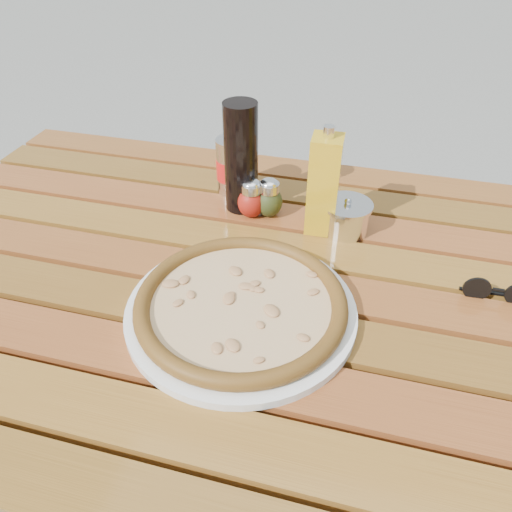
% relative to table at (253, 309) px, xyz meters
% --- Properties ---
extents(ground, '(60.00, 60.00, 0.00)m').
position_rel_table_xyz_m(ground, '(0.00, 0.00, -0.67)').
color(ground, slate).
rests_on(ground, ground).
extents(table, '(1.40, 0.90, 0.75)m').
position_rel_table_xyz_m(table, '(0.00, 0.00, 0.00)').
color(table, '#331F0B').
rests_on(table, ground).
extents(plate, '(0.43, 0.43, 0.01)m').
position_rel_table_xyz_m(plate, '(0.01, -0.09, 0.08)').
color(plate, white).
rests_on(plate, table).
extents(pizza, '(0.37, 0.37, 0.03)m').
position_rel_table_xyz_m(pizza, '(0.01, -0.09, 0.10)').
color(pizza, beige).
rests_on(pizza, plate).
extents(pepper_shaker, '(0.06, 0.06, 0.08)m').
position_rel_table_xyz_m(pepper_shaker, '(-0.05, 0.18, 0.11)').
color(pepper_shaker, '#B02014').
rests_on(pepper_shaker, table).
extents(oregano_shaker, '(0.06, 0.06, 0.08)m').
position_rel_table_xyz_m(oregano_shaker, '(-0.02, 0.20, 0.11)').
color(oregano_shaker, '#38411A').
rests_on(oregano_shaker, table).
extents(dark_bottle, '(0.08, 0.08, 0.22)m').
position_rel_table_xyz_m(dark_bottle, '(-0.08, 0.21, 0.19)').
color(dark_bottle, black).
rests_on(dark_bottle, table).
extents(soda_can, '(0.09, 0.09, 0.12)m').
position_rel_table_xyz_m(soda_can, '(-0.12, 0.27, 0.13)').
color(soda_can, silver).
rests_on(soda_can, table).
extents(olive_oil_cruet, '(0.06, 0.06, 0.21)m').
position_rel_table_xyz_m(olive_oil_cruet, '(0.09, 0.17, 0.17)').
color(olive_oil_cruet, gold).
rests_on(olive_oil_cruet, table).
extents(parmesan_tin, '(0.11, 0.11, 0.07)m').
position_rel_table_xyz_m(parmesan_tin, '(0.13, 0.18, 0.11)').
color(parmesan_tin, silver).
rests_on(parmesan_tin, table).
extents(sunglasses, '(0.11, 0.03, 0.04)m').
position_rel_table_xyz_m(sunglasses, '(0.39, 0.05, 0.09)').
color(sunglasses, black).
rests_on(sunglasses, table).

